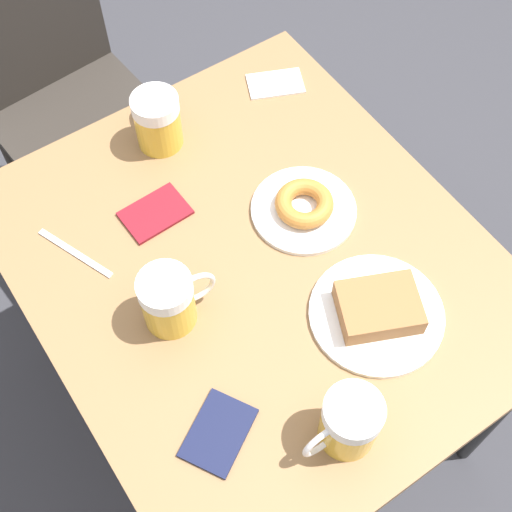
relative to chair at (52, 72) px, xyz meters
name	(u,v)px	position (x,y,z in m)	size (l,w,h in m)	color
ground_plane	(256,396)	(0.06, -0.83, -0.58)	(8.00, 8.00, 0.00)	#333338
table	(256,278)	(0.06, -0.83, 0.09)	(0.81, 0.95, 0.73)	olive
chair	(52,72)	(0.00, 0.00, 0.00)	(0.43, 0.43, 0.97)	#2D2823
plate_with_cake	(378,310)	(0.18, -1.04, 0.18)	(0.24, 0.24, 0.05)	white
plate_with_donut	(304,207)	(0.20, -0.79, 0.17)	(0.21, 0.21, 0.04)	white
beer_mug_left	(169,300)	(-0.13, -0.84, 0.22)	(0.14, 0.10, 0.12)	gold
beer_mug_center	(349,422)	(0.00, -1.18, 0.22)	(0.14, 0.10, 0.12)	gold
beer_mug_right	(159,119)	(0.07, -0.47, 0.22)	(0.10, 0.14, 0.12)	gold
napkin_folded	(275,84)	(0.35, -0.48, 0.16)	(0.14, 0.12, 0.00)	white
fork	(75,253)	(-0.21, -0.62, 0.16)	(0.08, 0.17, 0.00)	silver
passport_near_edge	(218,433)	(-0.17, -1.07, 0.16)	(0.15, 0.14, 0.01)	#141938
passport_far_edge	(155,213)	(-0.04, -0.63, 0.16)	(0.13, 0.09, 0.01)	maroon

